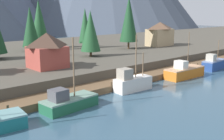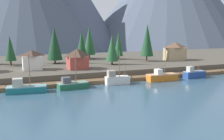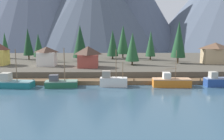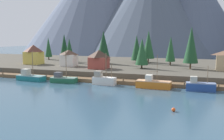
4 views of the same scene
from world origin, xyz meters
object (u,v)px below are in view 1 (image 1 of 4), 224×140
Objects in this scene: conifer_mid_right at (39,21)px; fishing_boat_orange at (184,72)px; house_tan at (160,34)px; conifer_back_left at (30,27)px; fishing_boat_green at (68,102)px; conifer_far_right at (85,26)px; fishing_boat_white at (132,82)px; house_red at (47,50)px; conifer_near_right at (129,19)px; conifer_back_right at (90,31)px; fishing_boat_blue at (214,64)px.

fishing_boat_orange is at bearing -77.12° from conifer_mid_right.
house_tan is 35.55m from conifer_back_left.
fishing_boat_green is 38.87m from conifer_back_left.
conifer_far_right is at bearing -16.61° from conifer_back_left.
conifer_back_left reaches higher than fishing_boat_white.
house_tan is (19.54, 21.66, 4.84)m from fishing_boat_orange.
house_red is (-6.79, 13.89, 4.26)m from fishing_boat_white.
fishing_boat_orange is at bearing -132.05° from house_tan.
conifer_far_right reaches higher than house_red.
fishing_boat_orange is 1.08× the size of house_tan.
conifer_back_left is (-4.07, -3.25, -1.19)m from conifer_mid_right.
conifer_far_right is (9.52, -7.30, -1.21)m from conifer_mid_right.
fishing_boat_green is at bearing -109.77° from house_red.
conifer_back_right is at bearing -166.82° from conifer_near_right.
conifer_back_right is 0.94× the size of conifer_far_right.
conifer_mid_right is 1.28× the size of conifer_back_right.
house_tan is at bearing 35.65° from fishing_boat_white.
conifer_far_right is at bearing 90.72° from fishing_boat_orange.
conifer_back_left reaches higher than fishing_boat_orange.
house_tan is 21.60m from conifer_far_right.
conifer_back_left reaches higher than fishing_boat_green.
conifer_back_left is at bearing -141.40° from conifer_mid_right.
conifer_near_right reaches higher than fishing_boat_blue.
conifer_mid_right is (16.66, 39.25, 8.68)m from fishing_boat_green.
house_red reaches higher than fishing_boat_blue.
house_tan is 0.76× the size of conifer_far_right.
fishing_boat_white reaches higher than fishing_boat_orange.
house_tan reaches higher than fishing_boat_green.
conifer_back_right is at bearing 112.37° from fishing_boat_orange.
fishing_boat_blue is 27.33m from conifer_back_right.
fishing_boat_green is 50.40m from house_tan.
fishing_boat_blue is at bearing -81.78° from conifer_near_right.
house_red is at bearing -108.95° from conifer_back_left.
conifer_mid_right is at bearing 62.06° from fishing_boat_green.
fishing_boat_green is 25.59m from fishing_boat_orange.
fishing_boat_green is 1.30× the size of fishing_boat_blue.
fishing_boat_blue is 34.91m from house_red.
fishing_boat_blue is at bearing -55.72° from conifer_back_left.
house_red reaches higher than fishing_boat_orange.
conifer_far_right is at bearing 105.16° from fishing_boat_blue.
conifer_mid_right is 5.34m from conifer_back_left.
conifer_near_right is (8.01, 22.71, 9.11)m from fishing_boat_orange.
conifer_near_right is (-11.53, 1.05, 4.28)m from house_tan.
fishing_boat_orange is 21.60m from conifer_back_right.
house_tan is at bearing -5.20° from conifer_near_right.
house_tan is (8.28, 21.47, 4.76)m from fishing_boat_blue.
conifer_mid_right reaches higher than conifer_back_left.
fishing_boat_blue is 34.07m from conifer_far_right.
conifer_mid_right reaches higher than conifer_far_right.
fishing_boat_blue is 0.66× the size of conifer_far_right.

